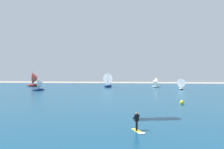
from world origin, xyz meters
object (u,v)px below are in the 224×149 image
(kitesurfer, at_px, (138,124))
(marker_buoy, at_px, (182,102))
(sailboat_far_right, at_px, (182,84))
(sailboat_leading, at_px, (40,84))
(sailboat_far_left, at_px, (155,82))
(sailboat_mid_right, at_px, (35,79))
(sailboat_heeled_over, at_px, (109,80))

(kitesurfer, bearing_deg, marker_buoy, 66.52)
(sailboat_far_right, height_order, sailboat_leading, sailboat_leading)
(sailboat_far_right, bearing_deg, sailboat_far_left, 130.87)
(kitesurfer, height_order, sailboat_mid_right, sailboat_mid_right)
(sailboat_heeled_over, relative_size, marker_buoy, 8.01)
(sailboat_mid_right, bearing_deg, sailboat_far_left, -0.35)
(kitesurfer, distance_m, marker_buoy, 18.59)
(kitesurfer, distance_m, sailboat_far_left, 56.69)
(sailboat_mid_right, bearing_deg, marker_buoy, -43.18)
(sailboat_far_left, bearing_deg, sailboat_heeled_over, -176.43)
(sailboat_heeled_over, relative_size, sailboat_leading, 1.30)
(kitesurfer, xyz_separation_m, marker_buoy, (7.41, 17.05, -0.28))
(sailboat_far_left, bearing_deg, sailboat_mid_right, 179.65)
(sailboat_heeled_over, bearing_deg, marker_buoy, -67.59)
(sailboat_leading, height_order, sailboat_far_left, sailboat_leading)
(sailboat_leading, distance_m, marker_buoy, 40.46)
(sailboat_heeled_over, xyz_separation_m, sailboat_far_left, (15.23, 0.95, -0.78))
(kitesurfer, bearing_deg, sailboat_far_left, 83.06)
(kitesurfer, bearing_deg, sailboat_heeled_over, 98.61)
(sailboat_far_right, relative_size, marker_buoy, 5.44)
(sailboat_far_right, distance_m, sailboat_leading, 40.63)
(kitesurfer, relative_size, sailboat_mid_right, 0.37)
(sailboat_far_right, xyz_separation_m, sailboat_heeled_over, (-22.28, 7.20, 0.77))
(sailboat_heeled_over, relative_size, sailboat_far_left, 1.49)
(sailboat_far_left, relative_size, marker_buoy, 5.38)
(sailboat_heeled_over, bearing_deg, kitesurfer, -81.39)
(sailboat_heeled_over, bearing_deg, sailboat_leading, -138.79)
(sailboat_mid_right, height_order, sailboat_leading, sailboat_mid_right)
(sailboat_mid_right, xyz_separation_m, sailboat_heeled_over, (26.28, -1.20, -0.11))
(sailboat_far_right, bearing_deg, kitesurfer, -106.11)
(kitesurfer, height_order, sailboat_far_right, sailboat_far_right)
(kitesurfer, xyz_separation_m, sailboat_mid_right, (-34.66, 56.52, 1.90))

